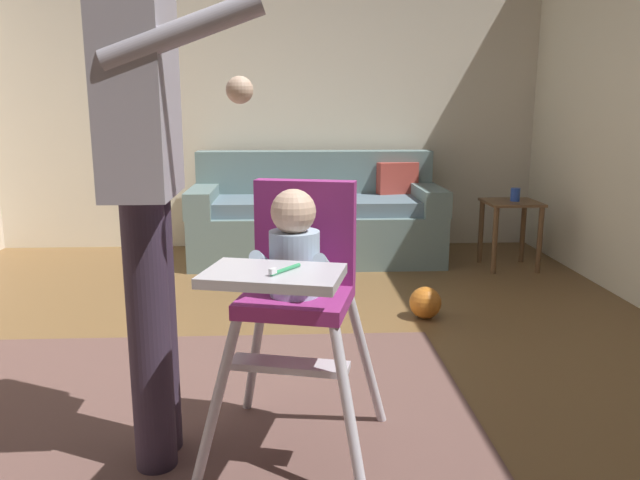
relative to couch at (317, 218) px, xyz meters
The scene contains 10 objects.
ground 2.45m from the couch, 99.61° to the right, with size 6.29×7.35×0.10m, color brown.
wall_far 1.21m from the couch, 127.88° to the left, with size 5.49×0.06×2.68m, color beige.
area_rug 3.06m from the couch, 102.50° to the right, with size 2.35×2.40×0.01m, color brown.
couch is the anchor object (origin of this frame).
high_chair 2.96m from the couch, 93.94° to the right, with size 0.73×0.82×0.97m.
adult_standing 3.10m from the couch, 103.14° to the right, with size 0.51×0.49×1.75m.
toy_ball 1.65m from the couch, 69.58° to the right, with size 0.19×0.19×0.19m, color orange.
side_table 1.52m from the couch, 14.88° to the right, with size 0.40×0.40×0.52m.
sippy_cup 1.56m from the couch, 14.64° to the right, with size 0.07×0.07×0.10m, color #284CB7.
wall_clock 2.14m from the couch, 160.08° to the left, with size 0.29×0.04×0.29m.
Camera 1 is at (0.18, -2.58, 1.22)m, focal length 34.67 mm.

